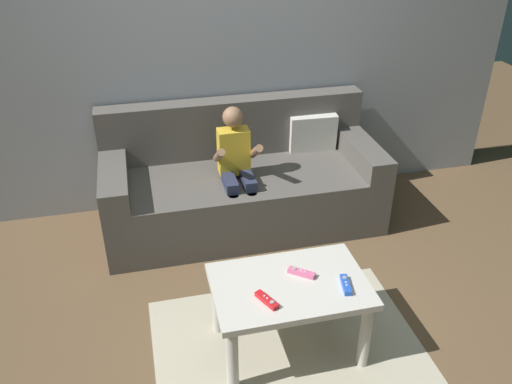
# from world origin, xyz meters

# --- Properties ---
(ground_plane) EXTENTS (8.81, 8.81, 0.00)m
(ground_plane) POSITION_xyz_m (0.00, 0.00, 0.00)
(ground_plane) COLOR brown
(wall_back) EXTENTS (4.41, 0.05, 2.50)m
(wall_back) POSITION_xyz_m (0.00, 1.74, 1.25)
(wall_back) COLOR #999EA8
(wall_back) RESTS_ON ground
(couch) EXTENTS (1.91, 0.80, 0.83)m
(couch) POSITION_xyz_m (0.08, 1.35, 0.29)
(couch) COLOR #56514C
(couch) RESTS_ON ground
(person_seated_on_couch) EXTENTS (0.29, 0.36, 0.92)m
(person_seated_on_couch) POSITION_xyz_m (0.00, 1.17, 0.53)
(person_seated_on_couch) COLOR #282D47
(person_seated_on_couch) RESTS_ON ground
(coffee_table) EXTENTS (0.78, 0.51, 0.43)m
(coffee_table) POSITION_xyz_m (0.04, 0.07, 0.35)
(coffee_table) COLOR beige
(coffee_table) RESTS_ON ground
(area_rug) EXTENTS (1.41, 1.02, 0.01)m
(area_rug) POSITION_xyz_m (0.04, 0.07, 0.00)
(area_rug) COLOR #BCB299
(area_rug) RESTS_ON ground
(game_remote_blue_near_edge) EXTENTS (0.06, 0.14, 0.03)m
(game_remote_blue_near_edge) POSITION_xyz_m (0.30, -0.02, 0.45)
(game_remote_blue_near_edge) COLOR blue
(game_remote_blue_near_edge) RESTS_ON coffee_table
(game_remote_pink_center) EXTENTS (0.13, 0.12, 0.03)m
(game_remote_pink_center) POSITION_xyz_m (0.12, 0.12, 0.45)
(game_remote_pink_center) COLOR pink
(game_remote_pink_center) RESTS_ON coffee_table
(game_remote_red_far_corner) EXTENTS (0.09, 0.14, 0.03)m
(game_remote_red_far_corner) POSITION_xyz_m (-0.10, -0.04, 0.45)
(game_remote_red_far_corner) COLOR red
(game_remote_red_far_corner) RESTS_ON coffee_table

